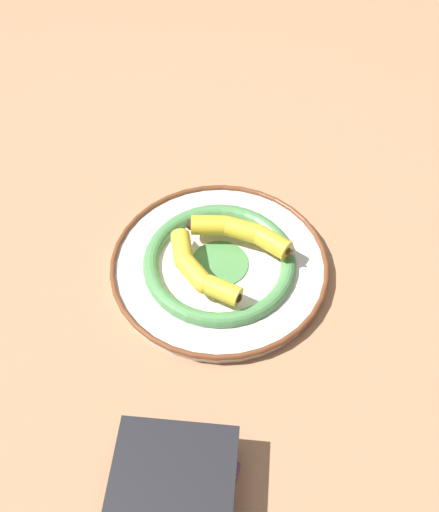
% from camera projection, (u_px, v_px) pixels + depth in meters
% --- Properties ---
extents(ground_plane, '(2.80, 2.80, 0.00)m').
position_uv_depth(ground_plane, '(224.00, 274.00, 0.96)').
color(ground_plane, '#A87A56').
extents(decorative_bowl, '(0.35, 0.35, 0.03)m').
position_uv_depth(decorative_bowl, '(220.00, 264.00, 0.95)').
color(decorative_bowl, white).
rests_on(decorative_bowl, ground_plane).
extents(banana_a, '(0.15, 0.11, 0.03)m').
position_uv_depth(banana_a, '(197.00, 268.00, 0.90)').
color(banana_a, yellow).
rests_on(banana_a, decorative_bowl).
extents(banana_b, '(0.08, 0.18, 0.03)m').
position_uv_depth(banana_b, '(243.00, 233.00, 0.95)').
color(banana_b, gold).
rests_on(banana_b, decorative_bowl).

